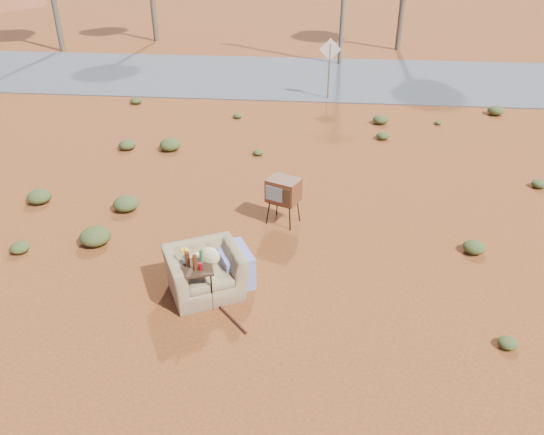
{
  "coord_description": "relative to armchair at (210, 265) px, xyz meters",
  "views": [
    {
      "loc": [
        1.36,
        -7.5,
        5.84
      ],
      "look_at": [
        0.47,
        1.4,
        0.8
      ],
      "focal_mm": 35.0,
      "sensor_mm": 36.0,
      "label": 1
    }
  ],
  "objects": [
    {
      "name": "highway",
      "position": [
        0.5,
        14.92,
        -0.5
      ],
      "size": [
        140.0,
        7.0,
        0.04
      ],
      "primitive_type": "cube",
      "color": "#565659",
      "rests_on": "ground"
    },
    {
      "name": "ground",
      "position": [
        0.5,
        -0.08,
        -0.52
      ],
      "size": [
        140.0,
        140.0,
        0.0
      ],
      "primitive_type": "plane",
      "color": "#97431E",
      "rests_on": "ground"
    },
    {
      "name": "side_table",
      "position": [
        -0.18,
        -0.41,
        0.28
      ],
      "size": [
        0.68,
        0.68,
        1.08
      ],
      "rotation": [
        0.0,
        0.0,
        0.32
      ],
      "color": "#3C2216",
      "rests_on": "ground"
    },
    {
      "name": "scrub_patch",
      "position": [
        -0.33,
        4.33,
        -0.38
      ],
      "size": [
        17.49,
        8.07,
        0.33
      ],
      "color": "#475023",
      "rests_on": "ground"
    },
    {
      "name": "armchair",
      "position": [
        0.0,
        0.0,
        0.0
      ],
      "size": [
        1.66,
        1.53,
        1.12
      ],
      "rotation": [
        0.0,
        0.0,
        0.47
      ],
      "color": "olive",
      "rests_on": "ground"
    },
    {
      "name": "road_sign",
      "position": [
        2.0,
        11.92,
        0.98
      ],
      "size": [
        0.78,
        0.06,
        2.19
      ],
      "color": "brown",
      "rests_on": "ground"
    },
    {
      "name": "tv_unit",
      "position": [
        1.09,
        2.54,
        0.26
      ],
      "size": [
        0.8,
        0.73,
        1.05
      ],
      "rotation": [
        0.0,
        0.0,
        -0.41
      ],
      "color": "black",
      "rests_on": "ground"
    },
    {
      "name": "rusty_bar",
      "position": [
        0.24,
        -0.5,
        -0.5
      ],
      "size": [
        1.15,
        1.28,
        0.04
      ],
      "primitive_type": "cylinder",
      "rotation": [
        0.0,
        1.57,
        -0.84
      ],
      "color": "#471E13",
      "rests_on": "ground"
    }
  ]
}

